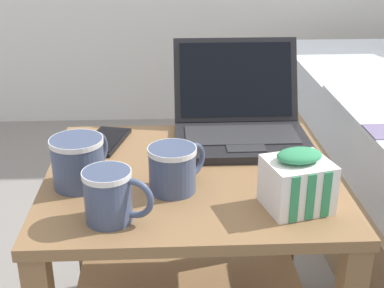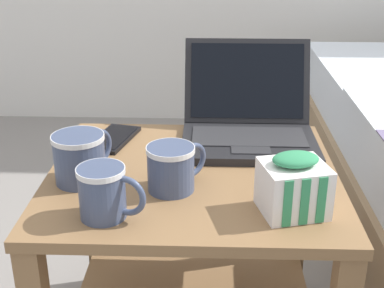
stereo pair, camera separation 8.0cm
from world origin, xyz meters
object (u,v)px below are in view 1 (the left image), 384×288
mug_front_left (173,166)px  mug_mid_center (110,194)px  laptop (240,120)px  mug_front_right (79,159)px  cell_phone (105,141)px  snack_bag (297,182)px

mug_front_left → mug_mid_center: mug_mid_center is taller
laptop → mug_front_right: laptop is taller
laptop → cell_phone: (-0.32, -0.02, -0.04)m
mug_front_left → laptop: bearing=57.9°
mug_front_left → mug_mid_center: bearing=-135.6°
mug_front_right → laptop: bearing=33.5°
mug_mid_center → cell_phone: size_ratio=0.71×
mug_mid_center → snack_bag: (0.33, 0.03, -0.00)m
laptop → snack_bag: bearing=-80.1°
mug_front_right → cell_phone: 0.22m
laptop → mug_mid_center: bearing=-126.6°
snack_bag → mug_front_left: bearing=160.7°
laptop → snack_bag: laptop is taller
snack_bag → mug_mid_center: bearing=-174.6°
mug_front_right → mug_mid_center: mug_front_right is taller
laptop → cell_phone: bearing=-176.5°
laptop → snack_bag: (0.06, -0.33, 0.01)m
mug_front_right → cell_phone: size_ratio=0.78×
laptop → mug_front_right: (-0.34, -0.23, 0.01)m
laptop → mug_front_left: laptop is taller
mug_front_right → snack_bag: size_ratio=1.03×
laptop → mug_front_right: size_ratio=2.26×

